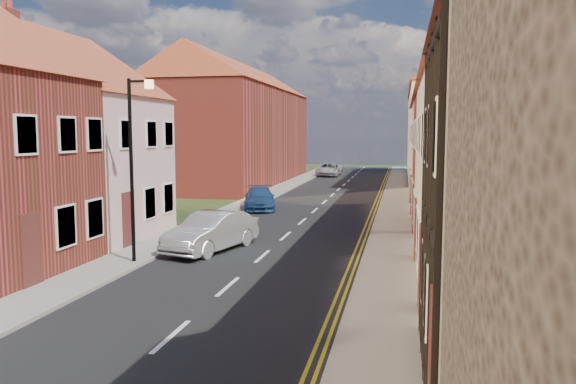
{
  "coord_description": "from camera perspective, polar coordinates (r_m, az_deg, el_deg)",
  "views": [
    {
      "loc": [
        4.81,
        3.07,
        4.38
      ],
      "look_at": [
        -0.34,
        28.2,
        1.66
      ],
      "focal_mm": 35.0,
      "sensor_mm": 36.0,
      "label": 1
    }
  ],
  "objects": [
    {
      "name": "car_far",
      "position": [
        32.17,
        -2.91,
        -0.66
      ],
      "size": [
        2.77,
        4.58,
        1.24
      ],
      "primitive_type": "imported",
      "rotation": [
        0.0,
        0.0,
        0.26
      ],
      "color": "navy",
      "rests_on": "ground"
    },
    {
      "name": "cottage_r_cream_far",
      "position": [
        36.9,
        18.68,
        5.88
      ],
      "size": [
        8.3,
        6.0,
        9.0
      ],
      "color": "beige",
      "rests_on": "ground"
    },
    {
      "name": "car_distant",
      "position": [
        56.88,
        4.19,
        2.29
      ],
      "size": [
        2.33,
        4.83,
        1.33
      ],
      "primitive_type": "imported",
      "rotation": [
        0.0,
        0.0,
        -0.03
      ],
      "color": "#BBBCC3",
      "rests_on": "ground"
    },
    {
      "name": "cottage_r_cream_mid",
      "position": [
        20.91,
        24.11,
        5.8
      ],
      "size": [
        8.3,
        5.2,
        9.0
      ],
      "color": "beige",
      "rests_on": "ground"
    },
    {
      "name": "cottage_r_pink",
      "position": [
        26.21,
        21.57,
        5.84
      ],
      "size": [
        8.3,
        6.0,
        9.0
      ],
      "color": "maroon",
      "rests_on": "ground"
    },
    {
      "name": "pavement_right",
      "position": [
        27.28,
        10.59,
        -3.16
      ],
      "size": [
        1.8,
        90.0,
        0.12
      ],
      "primitive_type": "cube",
      "color": "gray",
      "rests_on": "ground"
    },
    {
      "name": "road",
      "position": [
        27.7,
        1.44,
        -3.02
      ],
      "size": [
        7.0,
        90.0,
        0.02
      ],
      "primitive_type": "cube",
      "color": "black",
      "rests_on": "ground"
    },
    {
      "name": "block_right_far",
      "position": [
        52.13,
        16.65,
        6.81
      ],
      "size": [
        8.3,
        24.2,
        10.5
      ],
      "color": "beige",
      "rests_on": "ground"
    },
    {
      "name": "cottage_l_pink",
      "position": [
        25.12,
        -22.71,
        5.57
      ],
      "size": [
        8.3,
        6.3,
        8.8
      ],
      "color": "#B2948D",
      "rests_on": "ground"
    },
    {
      "name": "pavement_left",
      "position": [
        28.79,
        -7.22,
        -2.62
      ],
      "size": [
        1.8,
        90.0,
        0.12
      ],
      "primitive_type": "cube",
      "color": "gray",
      "rests_on": "ground"
    },
    {
      "name": "lamppost",
      "position": [
        19.02,
        -15.41,
        3.3
      ],
      "size": [
        0.88,
        0.15,
        6.0
      ],
      "color": "black",
      "rests_on": "pavement_left"
    },
    {
      "name": "block_left_far",
      "position": [
        49.01,
        -5.18,
        7.1
      ],
      "size": [
        8.3,
        24.2,
        10.5
      ],
      "color": "maroon",
      "rests_on": "ground"
    },
    {
      "name": "car_mid",
      "position": [
        21.01,
        -7.78,
        -4.03
      ],
      "size": [
        2.65,
        4.63,
        1.44
      ],
      "primitive_type": "imported",
      "rotation": [
        0.0,
        0.0,
        -0.27
      ],
      "color": "#9EA1A6",
      "rests_on": "ground"
    },
    {
      "name": "cottage_r_white_far",
      "position": [
        31.55,
        19.88,
        5.88
      ],
      "size": [
        8.3,
        5.2,
        9.0
      ],
      "color": "#B2948D",
      "rests_on": "ground"
    }
  ]
}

